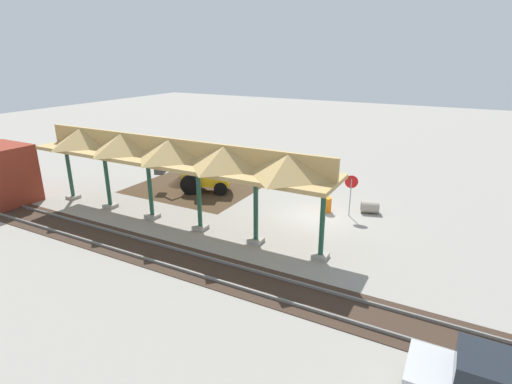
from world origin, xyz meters
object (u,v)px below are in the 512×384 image
stop_sign (351,187)px  backhoe (204,174)px  concrete_pipe (370,207)px  traffic_barrel (327,205)px  brick_utility_building (2,174)px

stop_sign → backhoe: (10.11, 0.43, -0.54)m
concrete_pipe → traffic_barrel: (2.35, 1.09, 0.09)m
stop_sign → traffic_barrel: 1.93m
traffic_barrel → concrete_pipe: bearing=-155.1°
brick_utility_building → concrete_pipe: bearing=-156.3°
backhoe → brick_utility_building: size_ratio=1.40×
backhoe → brick_utility_building: bearing=37.6°
stop_sign → concrete_pipe: 2.04m
backhoe → traffic_barrel: 8.78m
backhoe → traffic_barrel: backhoe is taller
brick_utility_building → stop_sign: bearing=-157.9°
stop_sign → brick_utility_building: 21.88m
stop_sign → brick_utility_building: brick_utility_building is taller
backhoe → traffic_barrel: (-8.73, -0.40, -0.82)m
concrete_pipe → traffic_barrel: traffic_barrel is taller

